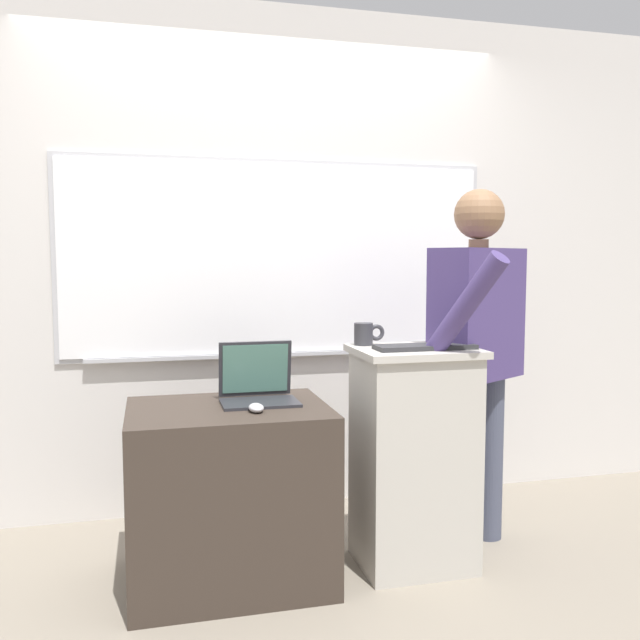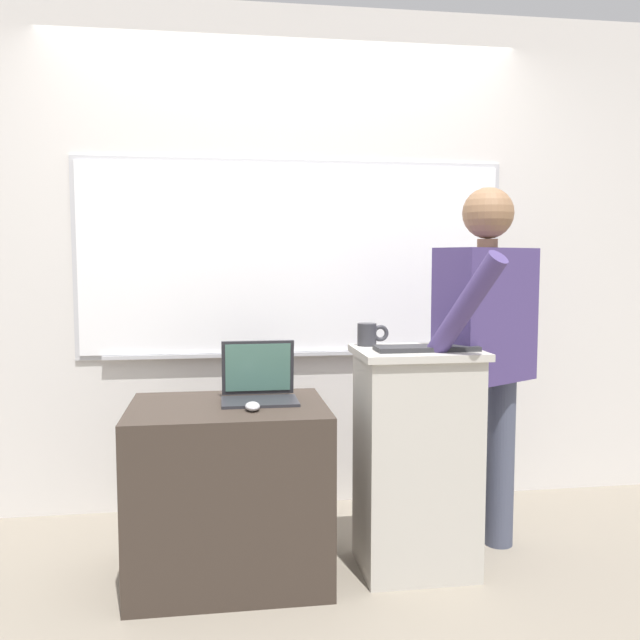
{
  "view_description": "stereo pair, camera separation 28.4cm",
  "coord_description": "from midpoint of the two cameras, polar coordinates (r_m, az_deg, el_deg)",
  "views": [
    {
      "loc": [
        -0.63,
        -2.33,
        1.35
      ],
      "look_at": [
        0.06,
        0.42,
        1.09
      ],
      "focal_mm": 38.0,
      "sensor_mm": 36.0,
      "label": 1
    },
    {
      "loc": [
        -0.35,
        -2.39,
        1.35
      ],
      "look_at": [
        0.06,
        0.42,
        1.09
      ],
      "focal_mm": 38.0,
      "sensor_mm": 36.0,
      "label": 2
    }
  ],
  "objects": [
    {
      "name": "back_wall",
      "position": [
        3.69,
        -6.51,
        4.94
      ],
      "size": [
        6.4,
        0.17,
        2.67
      ],
      "color": "silver",
      "rests_on": "ground_plane"
    },
    {
      "name": "computer_mouse_by_laptop",
      "position": [
        2.74,
        -8.39,
        -7.36
      ],
      "size": [
        0.06,
        0.1,
        0.03
      ],
      "color": "#BCBCC1",
      "rests_on": "side_desk"
    },
    {
      "name": "lectern_podium",
      "position": [
        3.03,
        5.19,
        -11.41
      ],
      "size": [
        0.52,
        0.42,
        0.97
      ],
      "color": "#BCB7AD",
      "rests_on": "ground_plane"
    },
    {
      "name": "wireless_keyboard",
      "position": [
        2.88,
        6.06,
        -2.28
      ],
      "size": [
        0.43,
        0.14,
        0.02
      ],
      "color": "#2D2D30",
      "rests_on": "lectern_podium"
    },
    {
      "name": "coffee_mug",
      "position": [
        3.0,
        1.12,
        -1.19
      ],
      "size": [
        0.14,
        0.08,
        0.1
      ],
      "color": "#333338",
      "rests_on": "lectern_podium"
    },
    {
      "name": "person_presenter",
      "position": [
        3.15,
        10.62,
        -1.7
      ],
      "size": [
        0.64,
        0.72,
        1.66
      ],
      "rotation": [
        0.0,
        0.0,
        0.52
      ],
      "color": "#474C60",
      "rests_on": "ground_plane"
    },
    {
      "name": "laptop",
      "position": [
        2.93,
        -8.1,
        -5.31
      ],
      "size": [
        0.32,
        0.25,
        0.25
      ],
      "color": "#28282D",
      "rests_on": "side_desk"
    },
    {
      "name": "side_desk",
      "position": [
        2.95,
        -10.48,
        -14.25
      ],
      "size": [
        0.82,
        0.63,
        0.74
      ],
      "color": "#382D26",
      "rests_on": "ground_plane"
    },
    {
      "name": "ground_plane",
      "position": [
        2.76,
        -2.29,
        -24.05
      ],
      "size": [
        30.0,
        30.0,
        0.0
      ],
      "primitive_type": "plane",
      "color": "gray"
    }
  ]
}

